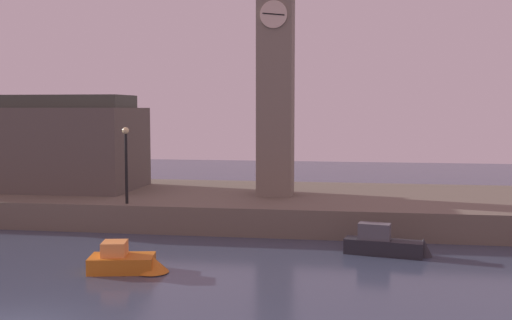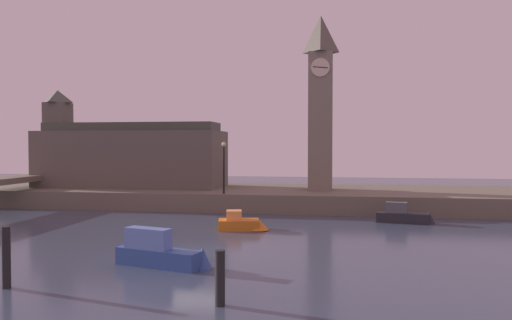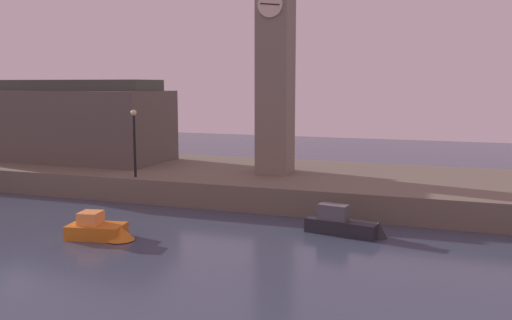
{
  "view_description": "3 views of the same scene",
  "coord_description": "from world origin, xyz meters",
  "px_view_note": "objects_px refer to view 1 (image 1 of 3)",
  "views": [
    {
      "loc": [
        10.08,
        -16.31,
        6.64
      ],
      "look_at": [
        4.9,
        16.98,
        3.78
      ],
      "focal_mm": 42.44,
      "sensor_mm": 36.0,
      "label": 1
    },
    {
      "loc": [
        7.02,
        -24.12,
        5.42
      ],
      "look_at": [
        0.76,
        14.82,
        4.22
      ],
      "focal_mm": 34.77,
      "sensor_mm": 36.0,
      "label": 2
    },
    {
      "loc": [
        16.7,
        -14.65,
        7.18
      ],
      "look_at": [
        5.51,
        16.23,
        2.71
      ],
      "focal_mm": 39.19,
      "sensor_mm": 36.0,
      "label": 3
    }
  ],
  "objects_px": {
    "streetlamp": "(126,157)",
    "boat_barge_dark": "(389,244)",
    "boat_patrol_orange": "(129,262)",
    "parliament_hall": "(2,142)",
    "clock_tower": "(276,63)"
  },
  "relations": [
    {
      "from": "parliament_hall",
      "to": "boat_patrol_orange",
      "type": "bearing_deg",
      "value": -44.24
    },
    {
      "from": "boat_barge_dark",
      "to": "boat_patrol_orange",
      "type": "bearing_deg",
      "value": -157.09
    },
    {
      "from": "parliament_hall",
      "to": "boat_barge_dark",
      "type": "relative_size",
      "value": 4.22
    },
    {
      "from": "clock_tower",
      "to": "boat_patrol_orange",
      "type": "bearing_deg",
      "value": -109.9
    },
    {
      "from": "parliament_hall",
      "to": "streetlamp",
      "type": "relative_size",
      "value": 4.15
    },
    {
      "from": "streetlamp",
      "to": "boat_patrol_orange",
      "type": "bearing_deg",
      "value": -68.63
    },
    {
      "from": "boat_patrol_orange",
      "to": "streetlamp",
      "type": "bearing_deg",
      "value": 111.37
    },
    {
      "from": "streetlamp",
      "to": "boat_barge_dark",
      "type": "height_order",
      "value": "streetlamp"
    },
    {
      "from": "parliament_hall",
      "to": "boat_patrol_orange",
      "type": "xyz_separation_m",
      "value": [
        13.67,
        -13.31,
        -4.04
      ]
    },
    {
      "from": "parliament_hall",
      "to": "boat_barge_dark",
      "type": "height_order",
      "value": "parliament_hall"
    },
    {
      "from": "boat_barge_dark",
      "to": "clock_tower",
      "type": "bearing_deg",
      "value": 128.04
    },
    {
      "from": "parliament_hall",
      "to": "boat_barge_dark",
      "type": "xyz_separation_m",
      "value": [
        24.32,
        -8.81,
        -3.96
      ]
    },
    {
      "from": "clock_tower",
      "to": "boat_patrol_orange",
      "type": "distance_m",
      "value": 15.9
    },
    {
      "from": "boat_patrol_orange",
      "to": "boat_barge_dark",
      "type": "distance_m",
      "value": 11.57
    },
    {
      "from": "clock_tower",
      "to": "boat_barge_dark",
      "type": "bearing_deg",
      "value": -51.96
    }
  ]
}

